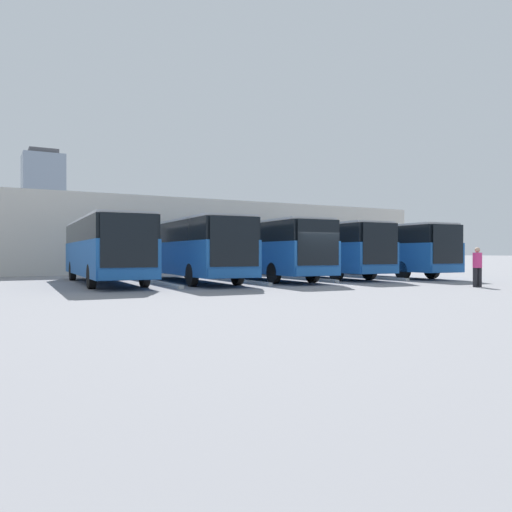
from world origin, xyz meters
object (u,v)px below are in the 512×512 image
bus_3 (190,248)px  pedestrian (477,266)px  bus_4 (104,248)px  bus_1 (317,249)px  bus_2 (261,248)px  bus_0 (376,249)px

bus_3 → pedestrian: size_ratio=6.82×
bus_3 → bus_4: same height
bus_1 → bus_2: bearing=9.9°
bus_2 → bus_4: same height
bus_2 → bus_3: (4.32, -0.04, 0.00)m
bus_0 → bus_3: (12.96, -0.11, 0.00)m
bus_1 → pedestrian: size_ratio=6.82×
bus_1 → bus_3: (8.64, 0.52, 0.00)m
bus_2 → pedestrian: bearing=121.2°
bus_1 → pedestrian: bus_1 is taller
bus_3 → pedestrian: (-9.81, 10.13, -0.85)m
bus_2 → bus_4: 8.66m
bus_0 → bus_1: (4.32, -0.63, 0.00)m
bus_0 → bus_3: bearing=2.1°
bus_1 → pedestrian: bearing=98.9°
bus_2 → bus_3: 4.32m
bus_4 → pedestrian: bearing=145.4°
bus_3 → pedestrian: bus_3 is taller
pedestrian → bus_1: bearing=-66.4°
bus_2 → pedestrian: (-5.49, 10.10, -0.85)m
bus_4 → bus_1: bearing=-177.7°
bus_0 → bus_3: size_ratio=1.00×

